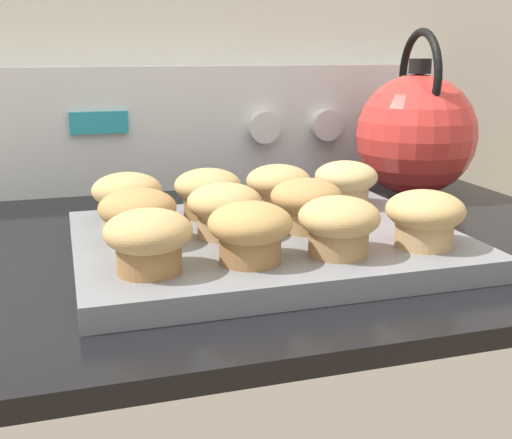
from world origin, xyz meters
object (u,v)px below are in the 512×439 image
muffin_pan (266,243)px  muffin_r2_c0 (127,196)px  muffin_r2_c3 (346,182)px  muffin_r0_c2 (339,224)px  muffin_r1_c2 (306,202)px  muffin_r2_c1 (208,191)px  muffin_r0_c3 (425,217)px  muffin_r2_c2 (279,186)px  muffin_r0_c1 (250,230)px  muffin_r1_c1 (225,208)px  tea_kettle (415,133)px  muffin_r0_c0 (148,239)px  muffin_r1_c0 (138,214)px

muffin_pan → muffin_r2_c0: 0.16m
muffin_r2_c0 → muffin_r2_c3: same height
muffin_r0_c2 → muffin_pan: bearing=114.9°
muffin_r1_c2 → muffin_r2_c1: size_ratio=1.00×
muffin_r0_c3 → muffin_r2_c2: same height
muffin_r2_c2 → muffin_r2_c3: same height
muffin_r0_c3 → muffin_r2_c1: same height
muffin_r0_c1 → muffin_r2_c3: same height
muffin_r0_c3 → muffin_r1_c1: size_ratio=1.00×
muffin_r2_c0 → muffin_r2_c3: size_ratio=1.00×
muffin_r1_c2 → muffin_r0_c1: bearing=-135.7°
muffin_pan → muffin_r0_c2: muffin_r0_c2 is taller
muffin_r1_c1 → muffin_r1_c2: bearing=-1.2°
muffin_r2_c2 → muffin_r2_c3: size_ratio=1.00×
muffin_r1_c2 → muffin_r2_c3: bearing=45.6°
muffin_r1_c2 → muffin_r2_c1: same height
muffin_r2_c3 → tea_kettle: size_ratio=0.32×
muffin_r1_c1 → tea_kettle: bearing=31.7°
muffin_r0_c0 → muffin_r2_c2: 0.24m
muffin_r2_c3 → muffin_r1_c1: bearing=-153.8°
muffin_r2_c2 → muffin_r0_c3: bearing=-62.9°
muffin_pan → muffin_r2_c2: 0.10m
muffin_r2_c2 → muffin_r2_c3: bearing=-0.0°
muffin_r0_c1 → muffin_r2_c2: size_ratio=1.00×
muffin_r0_c2 → muffin_r1_c0: same height
muffin_r0_c2 → muffin_r1_c0: size_ratio=1.00×
muffin_r1_c1 → muffin_pan: bearing=-0.4°
muffin_r0_c3 → muffin_r0_c0: bearing=179.4°
muffin_r1_c0 → muffin_r2_c2: 0.19m
muffin_r1_c1 → tea_kettle: tea_kettle is taller
muffin_r0_c2 → muffin_r2_c1: 0.19m
muffin_r1_c0 → tea_kettle: bearing=26.2°
muffin_pan → tea_kettle: (0.28, 0.20, 0.08)m
muffin_r1_c0 → muffin_r1_c2: same height
muffin_r0_c1 → muffin_r2_c0: size_ratio=1.00×
muffin_r0_c0 → muffin_r2_c0: (-0.00, 0.17, 0.00)m
muffin_pan → muffin_r0_c0: (-0.13, -0.08, 0.04)m
muffin_r1_c2 → muffin_r2_c1: 0.12m
muffin_r0_c3 → muffin_r2_c2: bearing=117.1°
muffin_pan → muffin_r2_c3: muffin_r2_c3 is taller
muffin_r0_c0 → muffin_r2_c1: 0.19m
muffin_r2_c0 → muffin_r0_c2: bearing=-45.1°
muffin_r1_c2 → muffin_pan: bearing=177.9°
muffin_r2_c0 → muffin_r2_c1: bearing=-1.0°
muffin_r0_c1 → muffin_r2_c3: size_ratio=1.00×
muffin_pan → muffin_r0_c2: size_ratio=5.15×
muffin_r2_c2 → muffin_r0_c0: bearing=-135.6°
muffin_r0_c0 → muffin_r0_c3: (0.26, -0.00, 0.00)m
muffin_r0_c0 → muffin_r0_c3: 0.26m
muffin_r1_c1 → muffin_r2_c2: bearing=44.4°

